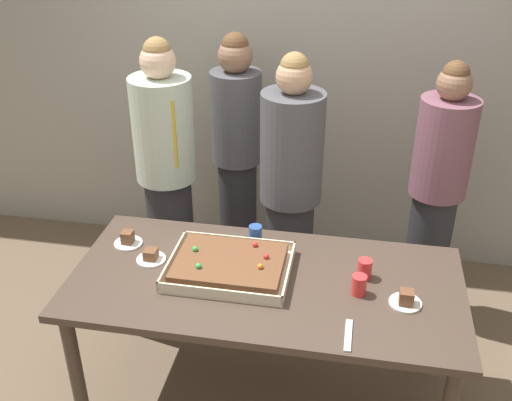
# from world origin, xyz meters

# --- Properties ---
(ground_plane) EXTENTS (12.00, 12.00, 0.00)m
(ground_plane) POSITION_xyz_m (0.00, 0.00, 0.00)
(ground_plane) COLOR brown
(interior_back_panel) EXTENTS (8.00, 0.12, 3.00)m
(interior_back_panel) POSITION_xyz_m (0.00, 1.60, 1.50)
(interior_back_panel) COLOR #9E998E
(interior_back_panel) RESTS_ON ground_plane
(party_table) EXTENTS (1.91, 0.91, 0.79)m
(party_table) POSITION_xyz_m (0.00, 0.00, 0.70)
(party_table) COLOR #47382D
(party_table) RESTS_ON ground_plane
(sheet_cake) EXTENTS (0.60, 0.47, 0.10)m
(sheet_cake) POSITION_xyz_m (-0.18, 0.03, 0.83)
(sheet_cake) COLOR beige
(sheet_cake) RESTS_ON party_table
(plated_slice_near_left) EXTENTS (0.15, 0.15, 0.08)m
(plated_slice_near_left) POSITION_xyz_m (0.66, -0.07, 0.82)
(plated_slice_near_left) COLOR white
(plated_slice_near_left) RESTS_ON party_table
(plated_slice_near_right) EXTENTS (0.15, 0.15, 0.06)m
(plated_slice_near_right) POSITION_xyz_m (-0.60, 0.06, 0.81)
(plated_slice_near_right) COLOR white
(plated_slice_near_right) RESTS_ON party_table
(plated_slice_far_left) EXTENTS (0.15, 0.15, 0.08)m
(plated_slice_far_left) POSITION_xyz_m (-0.77, 0.18, 0.81)
(plated_slice_far_left) COLOR white
(plated_slice_far_left) RESTS_ON party_table
(drink_cup_nearest) EXTENTS (0.07, 0.07, 0.10)m
(drink_cup_nearest) POSITION_xyz_m (-0.11, 0.32, 0.84)
(drink_cup_nearest) COLOR #2D5199
(drink_cup_nearest) RESTS_ON party_table
(drink_cup_middle) EXTENTS (0.07, 0.07, 0.10)m
(drink_cup_middle) POSITION_xyz_m (0.45, -0.03, 0.84)
(drink_cup_middle) COLOR red
(drink_cup_middle) RESTS_ON party_table
(drink_cup_far_end) EXTENTS (0.07, 0.07, 0.10)m
(drink_cup_far_end) POSITION_xyz_m (0.47, 0.11, 0.84)
(drink_cup_far_end) COLOR red
(drink_cup_far_end) RESTS_ON party_table
(cake_server_utensil) EXTENTS (0.03, 0.20, 0.01)m
(cake_server_utensil) POSITION_xyz_m (0.42, -0.33, 0.79)
(cake_server_utensil) COLOR silver
(cake_server_utensil) RESTS_ON party_table
(person_serving_front) EXTENTS (0.32, 0.32, 1.70)m
(person_serving_front) POSITION_xyz_m (-0.39, 1.15, 0.89)
(person_serving_front) COLOR #28282D
(person_serving_front) RESTS_ON ground_plane
(person_green_shirt_behind) EXTENTS (0.36, 0.36, 1.70)m
(person_green_shirt_behind) POSITION_xyz_m (0.02, 0.76, 0.88)
(person_green_shirt_behind) COLOR #28282D
(person_green_shirt_behind) RESTS_ON ground_plane
(person_striped_tie_right) EXTENTS (0.36, 0.36, 1.75)m
(person_striped_tie_right) POSITION_xyz_m (-0.74, 0.77, 0.90)
(person_striped_tie_right) COLOR #28282D
(person_striped_tie_right) RESTS_ON ground_plane
(person_far_right_suit) EXTENTS (0.33, 0.33, 1.65)m
(person_far_right_suit) POSITION_xyz_m (0.87, 0.95, 0.85)
(person_far_right_suit) COLOR #28282D
(person_far_right_suit) RESTS_ON ground_plane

